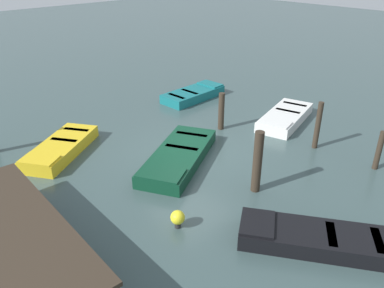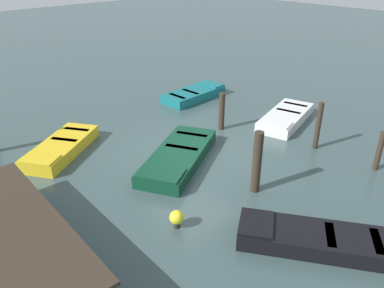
{
  "view_description": "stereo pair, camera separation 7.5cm",
  "coord_description": "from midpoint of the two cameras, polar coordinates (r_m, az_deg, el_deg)",
  "views": [
    {
      "loc": [
        -8.26,
        7.95,
        6.12
      ],
      "look_at": [
        0.0,
        0.0,
        0.35
      ],
      "focal_mm": 35.9,
      "sensor_mm": 36.0,
      "label": 1
    },
    {
      "loc": [
        -8.31,
        7.9,
        6.12
      ],
      "look_at": [
        0.0,
        0.0,
        0.35
      ],
      "focal_mm": 35.9,
      "sensor_mm": 36.0,
      "label": 2
    }
  ],
  "objects": [
    {
      "name": "rowboat_dark_green",
      "position": [
        12.35,
        -2.21,
        -1.87
      ],
      "size": [
        3.07,
        4.07,
        0.46
      ],
      "rotation": [
        0.0,
        0.0,
        2.06
      ],
      "color": "#0C3823",
      "rests_on": "ground_plane"
    },
    {
      "name": "marker_buoy",
      "position": [
        9.57,
        -2.37,
        -10.91
      ],
      "size": [
        0.36,
        0.36,
        0.48
      ],
      "color": "#262626",
      "rests_on": "ground_plane"
    },
    {
      "name": "dock_segment",
      "position": [
        9.12,
        -24.98,
        -11.59
      ],
      "size": [
        5.65,
        2.11,
        0.95
      ],
      "rotation": [
        0.0,
        0.0,
        -0.05
      ],
      "color": "#33281E",
      "rests_on": "ground_plane"
    },
    {
      "name": "mooring_piling_near_right",
      "position": [
        13.12,
        25.88,
        -0.87
      ],
      "size": [
        0.17,
        0.17,
        1.28
      ],
      "primitive_type": "cylinder",
      "color": "#33281E",
      "rests_on": "ground_plane"
    },
    {
      "name": "mooring_piling_near_left",
      "position": [
        10.74,
        9.5,
        -2.67
      ],
      "size": [
        0.26,
        0.26,
        1.84
      ],
      "primitive_type": "cylinder",
      "color": "#33281E",
      "rests_on": "ground_plane"
    },
    {
      "name": "ground_plane",
      "position": [
        13.0,
        -0.17,
        -1.38
      ],
      "size": [
        80.0,
        80.0,
        0.0
      ],
      "primitive_type": "plane",
      "color": "#384C4C"
    },
    {
      "name": "rowboat_yellow",
      "position": [
        13.62,
        -19.1,
        -0.56
      ],
      "size": [
        2.75,
        3.3,
        0.46
      ],
      "rotation": [
        0.0,
        0.0,
        2.15
      ],
      "color": "gold",
      "rests_on": "ground_plane"
    },
    {
      "name": "mooring_piling_mid_right",
      "position": [
        13.69,
        18.04,
        2.63
      ],
      "size": [
        0.18,
        0.18,
        1.67
      ],
      "primitive_type": "cylinder",
      "color": "#33281E",
      "rests_on": "ground_plane"
    },
    {
      "name": "mooring_piling_mid_left",
      "position": [
        14.56,
        4.23,
        4.86
      ],
      "size": [
        0.23,
        0.23,
        1.44
      ],
      "primitive_type": "cylinder",
      "color": "#33281E",
      "rests_on": "ground_plane"
    },
    {
      "name": "rowboat_white",
      "position": [
        15.74,
        13.52,
        3.91
      ],
      "size": [
        2.04,
        3.45,
        0.46
      ],
      "rotation": [
        0.0,
        0.0,
        1.82
      ],
      "color": "silver",
      "rests_on": "ground_plane"
    },
    {
      "name": "rowboat_black",
      "position": [
        9.52,
        17.8,
        -13.18
      ],
      "size": [
        3.61,
        2.93,
        0.46
      ],
      "rotation": [
        0.0,
        0.0,
        0.59
      ],
      "color": "black",
      "rests_on": "ground_plane"
    },
    {
      "name": "rowboat_teal",
      "position": [
        17.89,
        0.1,
        7.44
      ],
      "size": [
        1.38,
        3.08,
        0.46
      ],
      "rotation": [
        0.0,
        0.0,
        4.75
      ],
      "color": "#14666B",
      "rests_on": "ground_plane"
    }
  ]
}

